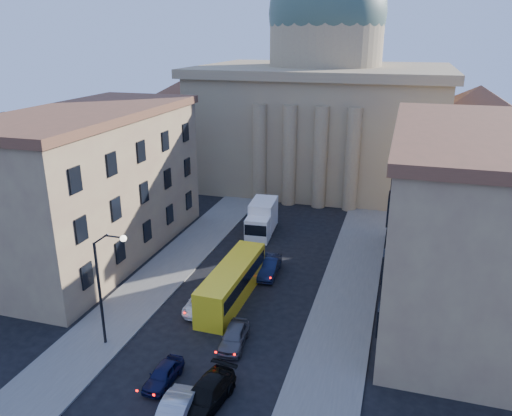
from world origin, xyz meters
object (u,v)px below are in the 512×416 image
(street_lamp, at_px, (105,280))
(car_right_near, at_px, (173,415))
(car_left_near, at_px, (163,374))
(box_truck, at_px, (262,219))
(city_bus, at_px, (232,281))

(street_lamp, distance_m, car_right_near, 10.78)
(car_right_near, bearing_deg, car_left_near, 120.64)
(car_left_near, relative_size, box_truck, 0.55)
(car_left_near, relative_size, car_right_near, 0.80)
(street_lamp, bearing_deg, car_left_near, -25.75)
(street_lamp, bearing_deg, city_bus, 55.19)
(car_right_near, distance_m, box_truck, 29.91)
(car_right_near, xyz_separation_m, box_truck, (-3.30, 29.71, 0.93))
(street_lamp, xyz_separation_m, city_bus, (6.17, 8.87, -3.64))
(city_bus, bearing_deg, car_right_near, -82.81)
(street_lamp, height_order, car_right_near, street_lamp)
(city_bus, relative_size, box_truck, 1.63)
(car_left_near, xyz_separation_m, city_bus, (0.70, 11.51, 1.01))
(car_left_near, distance_m, car_right_near, 4.03)
(city_bus, xyz_separation_m, box_truck, (-1.70, 14.90, 0.05))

